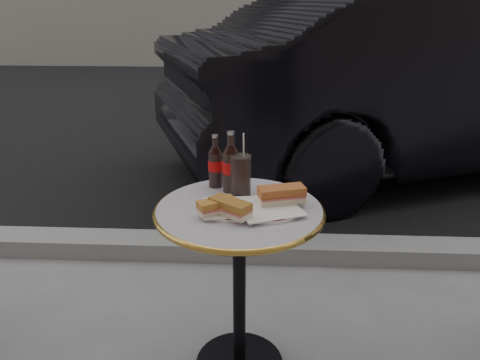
{
  "coord_description": "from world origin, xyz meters",
  "views": [
    {
      "loc": [
        0.08,
        -1.54,
        1.44
      ],
      "look_at": [
        0.0,
        0.05,
        0.82
      ],
      "focal_mm": 35.0,
      "sensor_mm": 36.0,
      "label": 1
    }
  ],
  "objects_px": {
    "plate_left": "(229,209)",
    "plate_right": "(267,209)",
    "cola_bottle_right": "(231,162)",
    "cola_glass": "(241,175)",
    "parked_car": "(442,78)",
    "bistro_table": "(239,293)",
    "cola_bottle_left": "(215,161)"
  },
  "relations": [
    {
      "from": "bistro_table",
      "to": "cola_glass",
      "type": "height_order",
      "value": "cola_glass"
    },
    {
      "from": "bistro_table",
      "to": "plate_right",
      "type": "bearing_deg",
      "value": -12.64
    },
    {
      "from": "cola_glass",
      "to": "parked_car",
      "type": "height_order",
      "value": "parked_car"
    },
    {
      "from": "plate_right",
      "to": "cola_bottle_right",
      "type": "bearing_deg",
      "value": 128.88
    },
    {
      "from": "cola_bottle_right",
      "to": "cola_glass",
      "type": "bearing_deg",
      "value": -43.42
    },
    {
      "from": "bistro_table",
      "to": "cola_bottle_right",
      "type": "height_order",
      "value": "cola_bottle_right"
    },
    {
      "from": "plate_right",
      "to": "cola_bottle_right",
      "type": "relative_size",
      "value": 0.93
    },
    {
      "from": "parked_car",
      "to": "bistro_table",
      "type": "bearing_deg",
      "value": 127.32
    },
    {
      "from": "plate_left",
      "to": "cola_glass",
      "type": "relative_size",
      "value": 1.21
    },
    {
      "from": "plate_right",
      "to": "cola_glass",
      "type": "bearing_deg",
      "value": 126.47
    },
    {
      "from": "plate_left",
      "to": "cola_bottle_left",
      "type": "bearing_deg",
      "value": 106.79
    },
    {
      "from": "plate_left",
      "to": "plate_right",
      "type": "bearing_deg",
      "value": 2.75
    },
    {
      "from": "plate_right",
      "to": "cola_glass",
      "type": "relative_size",
      "value": 1.39
    },
    {
      "from": "plate_right",
      "to": "parked_car",
      "type": "xyz_separation_m",
      "value": [
        1.53,
        2.69,
        0.05
      ]
    },
    {
      "from": "plate_right",
      "to": "cola_bottle_right",
      "type": "height_order",
      "value": "cola_bottle_right"
    },
    {
      "from": "bistro_table",
      "to": "plate_right",
      "type": "relative_size",
      "value": 3.25
    },
    {
      "from": "bistro_table",
      "to": "cola_bottle_left",
      "type": "height_order",
      "value": "cola_bottle_left"
    },
    {
      "from": "parked_car",
      "to": "cola_bottle_right",
      "type": "bearing_deg",
      "value": 125.17
    },
    {
      "from": "plate_left",
      "to": "cola_bottle_right",
      "type": "bearing_deg",
      "value": 91.51
    },
    {
      "from": "cola_bottle_right",
      "to": "bistro_table",
      "type": "bearing_deg",
      "value": -75.41
    },
    {
      "from": "plate_left",
      "to": "cola_bottle_left",
      "type": "xyz_separation_m",
      "value": [
        -0.07,
        0.23,
        0.1
      ]
    },
    {
      "from": "plate_right",
      "to": "cola_glass",
      "type": "distance_m",
      "value": 0.19
    },
    {
      "from": "plate_right",
      "to": "cola_glass",
      "type": "xyz_separation_m",
      "value": [
        -0.1,
        0.14,
        0.07
      ]
    },
    {
      "from": "plate_left",
      "to": "cola_glass",
      "type": "xyz_separation_m",
      "value": [
        0.03,
        0.14,
        0.08
      ]
    },
    {
      "from": "bistro_table",
      "to": "cola_bottle_right",
      "type": "bearing_deg",
      "value": 104.59
    },
    {
      "from": "bistro_table",
      "to": "cola_bottle_right",
      "type": "xyz_separation_m",
      "value": [
        -0.04,
        0.15,
        0.49
      ]
    },
    {
      "from": "cola_glass",
      "to": "parked_car",
      "type": "distance_m",
      "value": 3.03
    },
    {
      "from": "plate_left",
      "to": "cola_bottle_left",
      "type": "distance_m",
      "value": 0.26
    },
    {
      "from": "bistro_table",
      "to": "parked_car",
      "type": "distance_m",
      "value": 3.16
    },
    {
      "from": "plate_left",
      "to": "cola_bottle_left",
      "type": "relative_size",
      "value": 0.91
    },
    {
      "from": "plate_left",
      "to": "cola_bottle_right",
      "type": "xyz_separation_m",
      "value": [
        -0.0,
        0.18,
        0.12
      ]
    },
    {
      "from": "plate_left",
      "to": "parked_car",
      "type": "xyz_separation_m",
      "value": [
        1.67,
        2.7,
        0.05
      ]
    }
  ]
}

